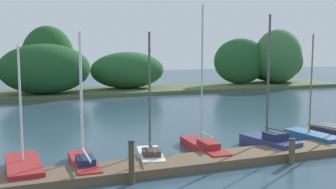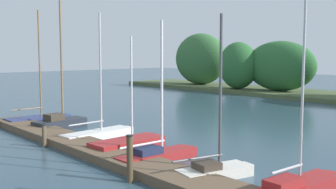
% 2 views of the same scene
% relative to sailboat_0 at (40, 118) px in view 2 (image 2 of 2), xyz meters
% --- Properties ---
extents(dock_pier, '(29.68, 1.80, 0.35)m').
position_rel_sailboat_0_xyz_m(dock_pier, '(13.48, -1.49, -0.13)').
color(dock_pier, brown).
rests_on(dock_pier, ground).
extents(sailboat_0, '(1.40, 4.02, 6.96)m').
position_rel_sailboat_0_xyz_m(sailboat_0, '(0.00, 0.00, 0.00)').
color(sailboat_0, navy).
rests_on(sailboat_0, ground).
extents(sailboat_1, '(1.51, 3.31, 7.93)m').
position_rel_sailboat_0_xyz_m(sailboat_1, '(2.69, 0.08, 0.18)').
color(sailboat_1, '#232833').
rests_on(sailboat_1, ground).
extents(sailboat_2, '(1.32, 4.18, 6.34)m').
position_rel_sailboat_0_xyz_m(sailboat_2, '(6.42, 0.36, 0.00)').
color(sailboat_2, white).
rests_on(sailboat_2, ground).
extents(sailboat_3, '(1.44, 3.76, 5.10)m').
position_rel_sailboat_0_xyz_m(sailboat_3, '(9.49, 0.05, -0.02)').
color(sailboat_3, maroon).
rests_on(sailboat_3, ground).
extents(sailboat_4, '(0.96, 3.80, 5.64)m').
position_rel_sailboat_0_xyz_m(sailboat_4, '(11.82, -0.25, 0.03)').
color(sailboat_4, maroon).
rests_on(sailboat_4, ground).
extents(sailboat_5, '(1.53, 3.27, 5.68)m').
position_rel_sailboat_0_xyz_m(sailboat_5, '(14.77, -0.09, 0.03)').
color(sailboat_5, silver).
rests_on(sailboat_5, ground).
extents(sailboat_6, '(1.07, 4.41, 6.97)m').
position_rel_sailboat_0_xyz_m(sailboat_6, '(17.59, 0.37, 0.01)').
color(sailboat_6, maroon).
rests_on(sailboat_6, ground).
extents(mooring_piling_1, '(0.22, 0.22, 1.06)m').
position_rel_sailboat_0_xyz_m(mooring_piling_1, '(6.38, -2.60, 0.22)').
color(mooring_piling_1, brown).
rests_on(mooring_piling_1, ground).
extents(mooring_piling_2, '(0.25, 0.25, 1.62)m').
position_rel_sailboat_0_xyz_m(mooring_piling_2, '(13.18, -2.66, 0.51)').
color(mooring_piling_2, '#4C3D28').
rests_on(mooring_piling_2, ground).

